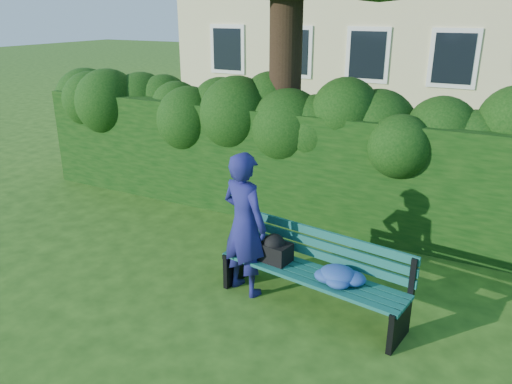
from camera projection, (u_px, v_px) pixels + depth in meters
The scene contains 4 objects.
ground at pixel (235, 273), 6.57m from camera, with size 80.00×80.00×0.00m, color #254914.
hedge at pixel (302, 165), 8.09m from camera, with size 10.00×1.00×1.80m.
park_bench at pixel (313, 269), 5.67m from camera, with size 2.29×0.89×0.89m.
man_reading at pixel (244, 224), 5.89m from camera, with size 0.65×0.42×1.77m, color navy.
Camera 1 is at (2.94, -5.00, 3.28)m, focal length 35.00 mm.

